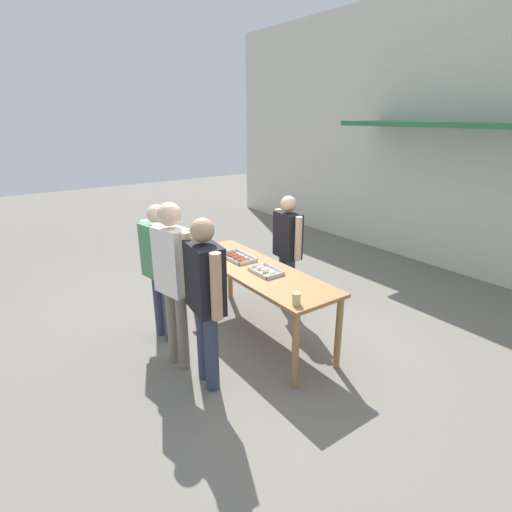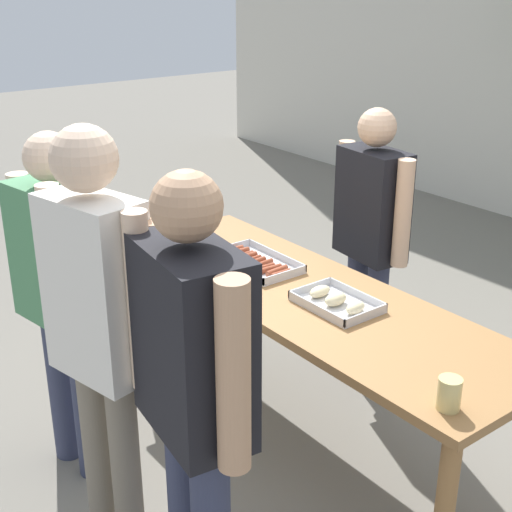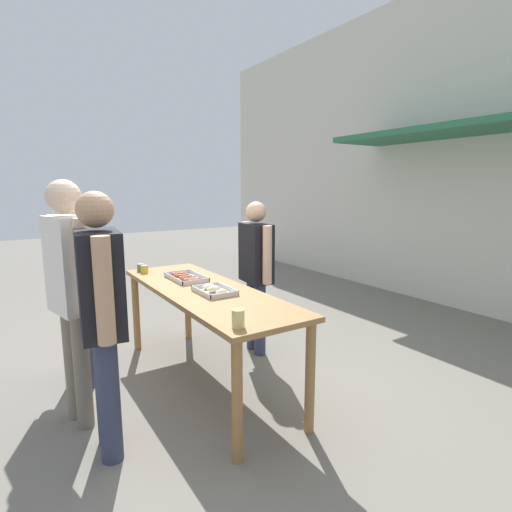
{
  "view_description": "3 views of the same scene",
  "coord_description": "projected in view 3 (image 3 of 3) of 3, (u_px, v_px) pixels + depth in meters",
  "views": [
    {
      "loc": [
        3.5,
        -2.49,
        2.51
      ],
      "look_at": [
        0.0,
        0.0,
        1.0
      ],
      "focal_mm": 28.0,
      "sensor_mm": 36.0,
      "label": 1
    },
    {
      "loc": [
        2.2,
        -1.97,
        2.21
      ],
      "look_at": [
        -0.4,
        0.01,
        0.9
      ],
      "focal_mm": 50.0,
      "sensor_mm": 36.0,
      "label": 2
    },
    {
      "loc": [
        3.01,
        -1.42,
        1.71
      ],
      "look_at": [
        -0.32,
        0.74,
        1.02
      ],
      "focal_mm": 28.0,
      "sensor_mm": 36.0,
      "label": 3
    }
  ],
  "objects": [
    {
      "name": "person_customer_waiting_in_line",
      "position": [
        70.0,
        281.0,
        2.76
      ],
      "size": [
        0.54,
        0.29,
        1.76
      ],
      "rotation": [
        0.0,
        0.0,
        3.36
      ],
      "color": "#756B5B",
      "rests_on": "ground"
    },
    {
      "name": "beer_cup",
      "position": [
        238.0,
        318.0,
        2.45
      ],
      "size": [
        0.08,
        0.08,
        0.11
      ],
      "color": "#DBC67A",
      "rests_on": "serving_table"
    },
    {
      "name": "food_tray_buns",
      "position": [
        214.0,
        290.0,
        3.25
      ],
      "size": [
        0.36,
        0.25,
        0.06
      ],
      "color": "silver",
      "rests_on": "serving_table"
    },
    {
      "name": "person_customer_with_cup",
      "position": [
        101.0,
        304.0,
        2.46
      ],
      "size": [
        0.65,
        0.3,
        1.68
      ],
      "rotation": [
        0.0,
        0.0,
        3.02
      ],
      "color": "#333851",
      "rests_on": "ground"
    },
    {
      "name": "food_tray_sausages",
      "position": [
        186.0,
        278.0,
        3.73
      ],
      "size": [
        0.46,
        0.27,
        0.04
      ],
      "color": "silver",
      "rests_on": "serving_table"
    },
    {
      "name": "condiment_jar_mustard",
      "position": [
        141.0,
        268.0,
        4.08
      ],
      "size": [
        0.07,
        0.07,
        0.08
      ],
      "color": "#567A38",
      "rests_on": "serving_table"
    },
    {
      "name": "ground_plane",
      "position": [
        206.0,
        382.0,
        3.54
      ],
      "size": [
        24.0,
        24.0,
        0.0
      ],
      "primitive_type": "plane",
      "color": "slate"
    },
    {
      "name": "person_server_behind_table",
      "position": [
        256.0,
        264.0,
        4.05
      ],
      "size": [
        0.57,
        0.26,
        1.56
      ],
      "rotation": [
        0.0,
        0.0,
        -0.11
      ],
      "color": "#333851",
      "rests_on": "ground"
    },
    {
      "name": "condiment_jar_ketchup",
      "position": [
        144.0,
        269.0,
        4.0
      ],
      "size": [
        0.07,
        0.07,
        0.08
      ],
      "color": "gold",
      "rests_on": "serving_table"
    },
    {
      "name": "person_customer_holding_hotdog",
      "position": [
        75.0,
        278.0,
        3.36
      ],
      "size": [
        0.64,
        0.32,
        1.61
      ],
      "rotation": [
        0.0,
        0.0,
        3.32
      ],
      "color": "#333851",
      "rests_on": "ground"
    },
    {
      "name": "serving_table",
      "position": [
        204.0,
        300.0,
        3.41
      ],
      "size": [
        2.24,
        0.71,
        0.85
      ],
      "color": "olive",
      "rests_on": "ground"
    },
    {
      "name": "building_facade_back",
      "position": [
        474.0,
        145.0,
        5.28
      ],
      "size": [
        12.0,
        1.11,
        4.5
      ],
      "color": "beige",
      "rests_on": "ground"
    }
  ]
}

